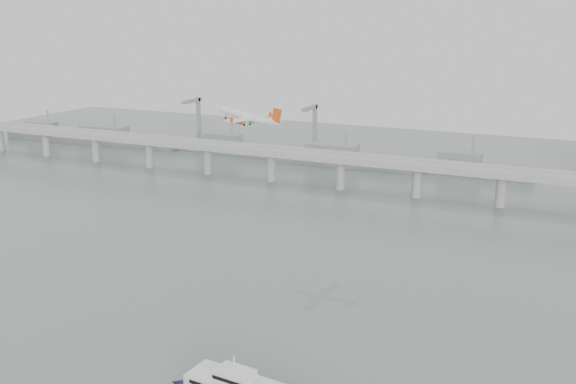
% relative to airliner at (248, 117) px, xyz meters
% --- Properties ---
extents(ground, '(900.00, 900.00, 0.00)m').
position_rel_airliner_xyz_m(ground, '(22.82, -62.46, -65.84)').
color(ground, slate).
rests_on(ground, ground).
extents(bridge, '(800.00, 22.00, 23.90)m').
position_rel_airliner_xyz_m(bridge, '(21.67, 137.54, -48.19)').
color(bridge, '#989895').
rests_on(bridge, ground).
extents(distant_fleet, '(453.00, 60.90, 40.00)m').
position_rel_airliner_xyz_m(distant_fleet, '(-132.54, 202.62, -59.62)').
color(distant_fleet, gray).
rests_on(distant_fleet, ground).
extents(airliner, '(34.35, 31.18, 9.11)m').
position_rel_airliner_xyz_m(airliner, '(0.00, 0.00, 0.00)').
color(airliner, silver).
rests_on(airliner, ground).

